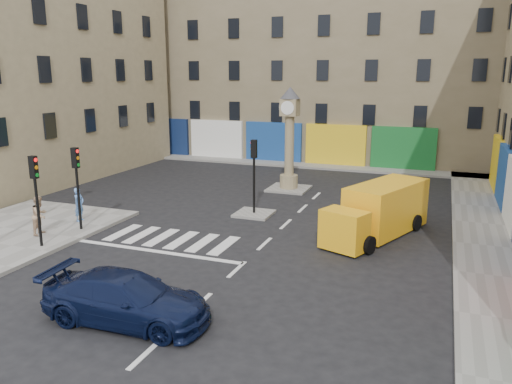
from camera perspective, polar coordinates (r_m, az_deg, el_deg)
The scene contains 15 objects.
ground at distance 17.63m, azimuth -3.48°, elevation -9.99°, with size 120.00×120.00×0.00m, color black.
sidewalk_right at distance 25.76m, azimuth 24.38°, elevation -3.39°, with size 2.60×30.00×0.15m, color gray.
sidewalk_far at distance 39.06m, azimuth 4.47°, elevation 3.19°, with size 32.00×2.40×0.15m, color gray.
island_near at distance 25.30m, azimuth -0.23°, elevation -2.48°, with size 1.80×1.80×0.12m, color gray.
island_far at distance 30.81m, azimuth 3.76°, elevation 0.39°, with size 2.40×2.40×0.12m, color gray.
building_far at distance 44.07m, azimuth 6.87°, elevation 15.30°, with size 32.00×10.00×17.00m, color #7E7154.
building_left at distance 37.07m, azimuth -23.84°, elevation 13.11°, with size 8.00×20.00×15.00m, color #9D8B67.
traffic_light_left_near at distance 21.60m, azimuth -23.89°, elevation 0.57°, with size 0.28×0.22×3.70m.
traffic_light_left_far at distance 23.32m, azimuth -19.81°, elevation 1.81°, with size 0.28×0.22×3.70m.
traffic_light_island at distance 24.73m, azimuth -0.23°, elevation 3.17°, with size 0.28×0.22×3.70m.
clock_pillar at distance 30.21m, azimuth 3.85°, elevation 6.85°, with size 1.20×1.20×6.10m.
navy_sedan at distance 15.06m, azimuth -14.59°, elevation -11.69°, with size 2.02×4.96×1.44m, color black.
yellow_van at distance 22.52m, azimuth 13.89°, elevation -2.11°, with size 4.03×6.43×2.25m.
pedestrian_blue at distance 25.01m, azimuth -19.57°, elevation -1.36°, with size 0.58×0.38×1.60m, color #6193DE.
pedestrian_tan at distance 23.57m, azimuth -23.46°, elevation -2.44°, with size 0.83×0.65×1.71m, color tan.
Camera 1 is at (6.68, -14.73, 7.01)m, focal length 35.00 mm.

